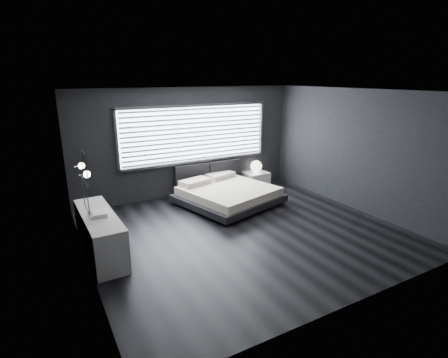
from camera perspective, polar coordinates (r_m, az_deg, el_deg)
room at (r=6.79m, az=3.48°, el=2.26°), size 6.04×6.00×2.80m
window at (r=9.17m, az=-4.53°, el=7.32°), size 4.14×0.09×1.52m
headboard at (r=9.47m, az=-2.50°, el=1.22°), size 1.96×0.16×0.52m
sconce_near at (r=5.83m, az=-21.51°, el=0.72°), size 0.18×0.11×0.11m
sconce_far at (r=6.40m, az=-22.28°, el=2.00°), size 0.18×0.11×0.11m
wall_art_upper at (r=5.18m, az=-21.85°, el=1.67°), size 0.01×0.48×0.48m
wall_art_lower at (r=5.54m, az=-21.69°, el=-2.45°), size 0.01×0.48×0.48m
bed at (r=8.67m, az=0.57°, el=-2.38°), size 2.60×2.53×0.56m
nightstand at (r=10.17m, az=5.21°, el=0.04°), size 0.68×0.57×0.39m
orb_lamp at (r=10.12m, az=5.27°, el=2.09°), size 0.33×0.33×0.33m
dresser at (r=6.62m, az=-19.56°, el=-8.43°), size 0.59×1.93×0.77m
book_stack at (r=6.38m, az=-19.66°, el=-5.31°), size 0.34×0.41×0.08m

